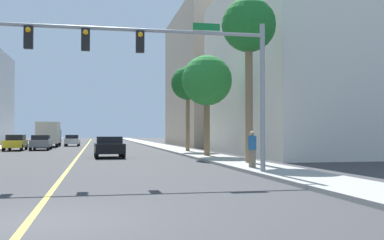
{
  "coord_description": "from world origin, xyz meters",
  "views": [
    {
      "loc": [
        1.28,
        -9.32,
        1.73
      ],
      "look_at": [
        6.67,
        16.78,
        2.43
      ],
      "focal_mm": 43.34,
      "sensor_mm": 36.0,
      "label": 1
    }
  ],
  "objects_px": {
    "car_black": "(109,147)",
    "palm_mid": "(207,81)",
    "palm_far": "(188,84)",
    "car_yellow": "(16,142)",
    "car_white": "(72,140)",
    "delivery_truck": "(49,134)",
    "car_gray": "(41,142)",
    "pedestrian": "(252,149)",
    "traffic_signal_mast": "(161,56)",
    "palm_near": "(249,28)"
  },
  "relations": [
    {
      "from": "car_white",
      "to": "pedestrian",
      "type": "bearing_deg",
      "value": -75.63
    },
    {
      "from": "palm_near",
      "to": "delivery_truck",
      "type": "xyz_separation_m",
      "value": [
        -13.37,
        34.32,
        -5.64
      ]
    },
    {
      "from": "car_white",
      "to": "palm_far",
      "type": "bearing_deg",
      "value": -62.93
    },
    {
      "from": "delivery_truck",
      "to": "pedestrian",
      "type": "distance_m",
      "value": 39.53
    },
    {
      "from": "palm_far",
      "to": "car_gray",
      "type": "distance_m",
      "value": 16.18
    },
    {
      "from": "car_gray",
      "to": "delivery_truck",
      "type": "relative_size",
      "value": 0.54
    },
    {
      "from": "palm_far",
      "to": "palm_mid",
      "type": "bearing_deg",
      "value": -91.37
    },
    {
      "from": "car_yellow",
      "to": "delivery_truck",
      "type": "xyz_separation_m",
      "value": [
        1.95,
        11.13,
        0.79
      ]
    },
    {
      "from": "car_black",
      "to": "traffic_signal_mast",
      "type": "bearing_deg",
      "value": -85.28
    },
    {
      "from": "traffic_signal_mast",
      "to": "pedestrian",
      "type": "height_order",
      "value": "traffic_signal_mast"
    },
    {
      "from": "car_black",
      "to": "delivery_truck",
      "type": "distance_m",
      "value": 26.22
    },
    {
      "from": "car_gray",
      "to": "pedestrian",
      "type": "height_order",
      "value": "pedestrian"
    },
    {
      "from": "car_white",
      "to": "pedestrian",
      "type": "height_order",
      "value": "pedestrian"
    },
    {
      "from": "car_black",
      "to": "delivery_truck",
      "type": "bearing_deg",
      "value": 102.47
    },
    {
      "from": "delivery_truck",
      "to": "palm_far",
      "type": "bearing_deg",
      "value": -56.13
    },
    {
      "from": "car_gray",
      "to": "delivery_truck",
      "type": "height_order",
      "value": "delivery_truck"
    },
    {
      "from": "palm_far",
      "to": "delivery_truck",
      "type": "bearing_deg",
      "value": 124.78
    },
    {
      "from": "traffic_signal_mast",
      "to": "car_yellow",
      "type": "bearing_deg",
      "value": 109.21
    },
    {
      "from": "car_gray",
      "to": "palm_mid",
      "type": "bearing_deg",
      "value": -52.45
    },
    {
      "from": "palm_near",
      "to": "pedestrian",
      "type": "relative_size",
      "value": 5.3
    },
    {
      "from": "car_gray",
      "to": "palm_near",
      "type": "bearing_deg",
      "value": -61.84
    },
    {
      "from": "traffic_signal_mast",
      "to": "palm_near",
      "type": "height_order",
      "value": "palm_near"
    },
    {
      "from": "traffic_signal_mast",
      "to": "palm_far",
      "type": "xyz_separation_m",
      "value": [
        5.14,
        20.77,
        1.16
      ]
    },
    {
      "from": "car_black",
      "to": "palm_far",
      "type": "bearing_deg",
      "value": 42.3
    },
    {
      "from": "palm_far",
      "to": "car_white",
      "type": "xyz_separation_m",
      "value": [
        -10.53,
        20.99,
        -5.09
      ]
    },
    {
      "from": "palm_mid",
      "to": "car_yellow",
      "type": "height_order",
      "value": "palm_mid"
    },
    {
      "from": "palm_mid",
      "to": "car_black",
      "type": "distance_m",
      "value": 8.04
    },
    {
      "from": "palm_mid",
      "to": "palm_far",
      "type": "bearing_deg",
      "value": 88.63
    },
    {
      "from": "car_white",
      "to": "pedestrian",
      "type": "xyz_separation_m",
      "value": [
        9.83,
        -39.59,
        0.22
      ]
    },
    {
      "from": "pedestrian",
      "to": "car_gray",
      "type": "bearing_deg",
      "value": 54.23
    },
    {
      "from": "palm_far",
      "to": "car_white",
      "type": "distance_m",
      "value": 24.03
    },
    {
      "from": "car_white",
      "to": "car_yellow",
      "type": "distance_m",
      "value": 13.97
    },
    {
      "from": "palm_far",
      "to": "delivery_truck",
      "type": "xyz_separation_m",
      "value": [
        -13.13,
        18.91,
        -4.26
      ]
    },
    {
      "from": "car_yellow",
      "to": "pedestrian",
      "type": "xyz_separation_m",
      "value": [
        14.39,
        -26.38,
        0.18
      ]
    },
    {
      "from": "traffic_signal_mast",
      "to": "palm_mid",
      "type": "distance_m",
      "value": 13.99
    },
    {
      "from": "delivery_truck",
      "to": "pedestrian",
      "type": "xyz_separation_m",
      "value": [
        12.43,
        -37.51,
        -0.61
      ]
    },
    {
      "from": "palm_far",
      "to": "delivery_truck",
      "type": "relative_size",
      "value": 0.9
    },
    {
      "from": "palm_near",
      "to": "car_black",
      "type": "height_order",
      "value": "palm_near"
    },
    {
      "from": "car_yellow",
      "to": "delivery_truck",
      "type": "relative_size",
      "value": 0.57
    },
    {
      "from": "car_black",
      "to": "palm_mid",
      "type": "bearing_deg",
      "value": -12.06
    },
    {
      "from": "traffic_signal_mast",
      "to": "car_yellow",
      "type": "distance_m",
      "value": 30.48
    },
    {
      "from": "car_yellow",
      "to": "car_white",
      "type": "bearing_deg",
      "value": -110.18
    },
    {
      "from": "car_black",
      "to": "car_gray",
      "type": "bearing_deg",
      "value": 110.64
    },
    {
      "from": "traffic_signal_mast",
      "to": "palm_mid",
      "type": "height_order",
      "value": "palm_mid"
    },
    {
      "from": "palm_mid",
      "to": "palm_far",
      "type": "height_order",
      "value": "palm_far"
    },
    {
      "from": "car_yellow",
      "to": "car_gray",
      "type": "distance_m",
      "value": 2.32
    },
    {
      "from": "traffic_signal_mast",
      "to": "car_white",
      "type": "bearing_deg",
      "value": 97.35
    },
    {
      "from": "traffic_signal_mast",
      "to": "delivery_truck",
      "type": "distance_m",
      "value": 40.6
    },
    {
      "from": "palm_far",
      "to": "car_white",
      "type": "height_order",
      "value": "palm_far"
    },
    {
      "from": "car_yellow",
      "to": "pedestrian",
      "type": "bearing_deg",
      "value": 117.46
    }
  ]
}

